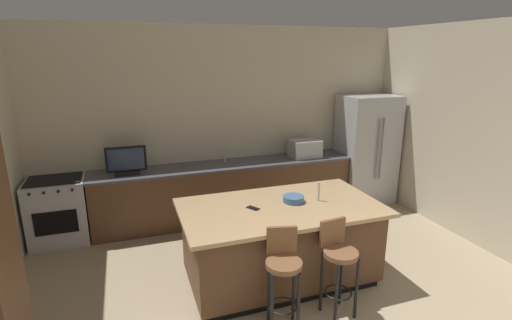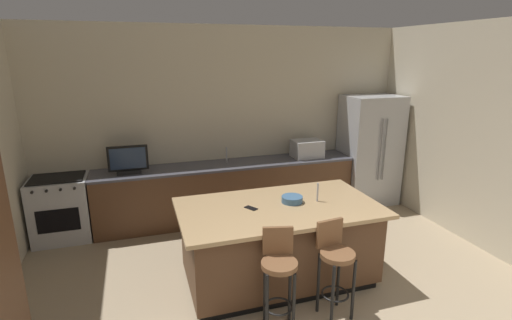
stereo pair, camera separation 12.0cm
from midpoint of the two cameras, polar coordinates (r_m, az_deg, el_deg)
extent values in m
cube|color=beige|center=(6.22, -3.78, 5.67)|extent=(6.39, 0.12, 2.98)
cube|color=beige|center=(5.86, 32.50, 2.60)|extent=(0.12, 5.01, 2.98)
cube|color=brown|center=(6.13, -3.51, -4.77)|extent=(4.04, 0.60, 0.87)
cube|color=#4C4C56|center=(5.98, -3.58, -0.73)|extent=(4.07, 0.62, 0.04)
cube|color=black|center=(4.71, 4.05, -16.77)|extent=(2.00, 1.00, 0.09)
cube|color=brown|center=(4.49, 4.16, -12.03)|extent=(2.08, 1.08, 0.79)
cube|color=tan|center=(4.31, 4.27, -7.12)|extent=(2.24, 1.24, 0.04)
cube|color=#B7BABF|center=(6.95, 16.99, 1.41)|extent=(0.93, 0.70, 1.88)
cylinder|color=gray|center=(6.60, 18.60, 1.39)|extent=(0.02, 0.02, 1.03)
cylinder|color=gray|center=(6.65, 19.16, 1.44)|extent=(0.02, 0.02, 1.03)
cube|color=#B7BABF|center=(6.05, -26.48, -6.56)|extent=(0.76, 0.60, 0.90)
cube|color=black|center=(5.79, -26.84, -8.07)|extent=(0.53, 0.01, 0.32)
cube|color=black|center=(5.91, -27.02, -2.40)|extent=(0.68, 0.50, 0.02)
cylinder|color=black|center=(5.68, -29.89, -4.21)|extent=(0.04, 0.03, 0.04)
cylinder|color=black|center=(5.65, -28.23, -4.09)|extent=(0.04, 0.03, 0.04)
cylinder|color=black|center=(5.62, -26.56, -3.98)|extent=(0.04, 0.03, 0.04)
cylinder|color=black|center=(5.59, -24.87, -3.85)|extent=(0.04, 0.03, 0.04)
cube|color=#B7BABF|center=(6.39, 8.15, 1.68)|extent=(0.48, 0.36, 0.28)
cube|color=black|center=(5.76, -17.79, -1.67)|extent=(0.33, 0.16, 0.05)
cube|color=black|center=(5.71, -17.96, 0.28)|extent=(0.55, 0.05, 0.36)
cube|color=#1E2D47|center=(5.68, -17.96, 0.21)|extent=(0.49, 0.01, 0.30)
cylinder|color=#B2B2B7|center=(6.04, -3.84, 0.78)|extent=(0.02, 0.02, 0.24)
cylinder|color=#B2B2B7|center=(4.45, 9.92, -4.76)|extent=(0.02, 0.02, 0.22)
cylinder|color=brown|center=(3.64, 4.48, -15.27)|extent=(0.34, 0.34, 0.05)
cube|color=brown|center=(3.69, 4.21, -11.88)|extent=(0.29, 0.11, 0.28)
cylinder|color=black|center=(3.73, 2.64, -21.11)|extent=(0.03, 0.03, 0.68)
cylinder|color=black|center=(3.76, 6.61, -20.86)|extent=(0.03, 0.03, 0.68)
cylinder|color=black|center=(3.93, 2.24, -18.98)|extent=(0.03, 0.03, 0.68)
cylinder|color=black|center=(3.96, 5.96, -18.77)|extent=(0.03, 0.03, 0.68)
torus|color=black|center=(3.89, 4.33, -20.92)|extent=(0.28, 0.28, 0.02)
cylinder|color=brown|center=(3.91, 12.95, -13.59)|extent=(0.34, 0.34, 0.05)
cube|color=brown|center=(3.94, 11.76, -10.58)|extent=(0.29, 0.07, 0.28)
cylinder|color=black|center=(3.95, 12.25, -19.27)|extent=(0.03, 0.03, 0.66)
cylinder|color=black|center=(4.08, 15.16, -18.23)|extent=(0.03, 0.03, 0.66)
cylinder|color=black|center=(4.11, 10.13, -17.61)|extent=(0.03, 0.03, 0.66)
cylinder|color=black|center=(4.24, 12.98, -16.68)|extent=(0.03, 0.03, 0.66)
torus|color=black|center=(4.14, 12.56, -18.87)|extent=(0.28, 0.28, 0.02)
cylinder|color=#3F668C|center=(4.41, 6.17, -5.84)|extent=(0.24, 0.24, 0.07)
cube|color=black|center=(4.23, 0.07, -7.18)|extent=(0.14, 0.16, 0.01)
camera|label=1|loc=(0.06, -89.30, 0.20)|focal=26.86mm
camera|label=2|loc=(0.06, 90.70, -0.20)|focal=26.86mm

